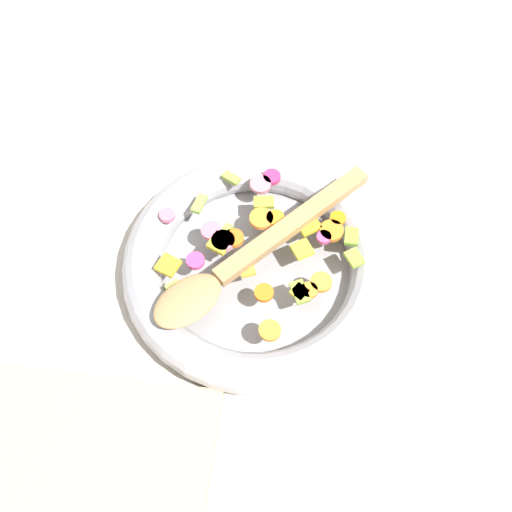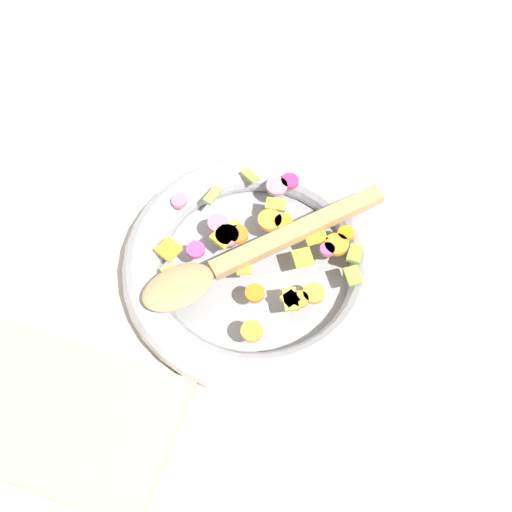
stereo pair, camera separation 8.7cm
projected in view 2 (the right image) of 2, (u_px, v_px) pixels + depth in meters
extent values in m
plane|color=beige|center=(256.00, 275.00, 0.92)|extent=(4.00, 4.00, 0.00)
cylinder|color=gray|center=(256.00, 273.00, 0.91)|extent=(0.29, 0.29, 0.01)
torus|color=#9E9EA5|center=(256.00, 266.00, 0.90)|extent=(0.34, 0.34, 0.05)
cylinder|color=orange|center=(252.00, 331.00, 0.82)|extent=(0.03, 0.03, 0.01)
cylinder|color=orange|center=(284.00, 222.00, 0.90)|extent=(0.03, 0.03, 0.01)
cylinder|color=orange|center=(336.00, 244.00, 0.88)|extent=(0.04, 0.04, 0.01)
cylinder|color=orange|center=(255.00, 293.00, 0.85)|extent=(0.02, 0.02, 0.01)
cylinder|color=orange|center=(267.00, 219.00, 0.90)|extent=(0.03, 0.03, 0.01)
cylinder|color=orange|center=(314.00, 293.00, 0.85)|extent=(0.03, 0.03, 0.01)
cylinder|color=orange|center=(346.00, 234.00, 0.89)|extent=(0.02, 0.02, 0.01)
cylinder|color=orange|center=(238.00, 235.00, 0.89)|extent=(0.03, 0.03, 0.01)
cylinder|color=orange|center=(300.00, 299.00, 0.84)|extent=(0.03, 0.03, 0.01)
cube|color=#97BD3D|center=(290.00, 299.00, 0.84)|extent=(0.03, 0.03, 0.01)
cube|color=#98C549|center=(213.00, 195.00, 0.92)|extent=(0.02, 0.03, 0.01)
cube|color=#A1BD40|center=(250.00, 175.00, 0.93)|extent=(0.03, 0.02, 0.01)
cube|color=#B4C54B|center=(201.00, 286.00, 0.85)|extent=(0.02, 0.02, 0.01)
cube|color=#9EC93B|center=(353.00, 276.00, 0.86)|extent=(0.03, 0.03, 0.01)
cube|color=#91AC34|center=(279.00, 206.00, 0.91)|extent=(0.03, 0.02, 0.01)
cube|color=#8CB239|center=(177.00, 286.00, 0.85)|extent=(0.03, 0.02, 0.01)
cube|color=#80B036|center=(355.00, 254.00, 0.87)|extent=(0.02, 0.02, 0.01)
cube|color=#98BB3F|center=(231.00, 227.00, 0.89)|extent=(0.02, 0.02, 0.01)
cube|color=#A6D64B|center=(171.00, 275.00, 0.86)|extent=(0.03, 0.03, 0.01)
cylinder|color=pink|center=(179.00, 201.00, 0.91)|extent=(0.03, 0.03, 0.01)
cylinder|color=#DE4A86|center=(327.00, 250.00, 0.88)|extent=(0.02, 0.02, 0.01)
cylinder|color=#D22C69|center=(290.00, 181.00, 0.93)|extent=(0.03, 0.03, 0.01)
cylinder|color=pink|center=(277.00, 186.00, 0.92)|extent=(0.04, 0.04, 0.01)
cylinder|color=#DE3F7F|center=(196.00, 250.00, 0.88)|extent=(0.03, 0.03, 0.01)
cylinder|color=#DC6D87|center=(218.00, 223.00, 0.90)|extent=(0.03, 0.03, 0.01)
cylinder|color=#ED7082|center=(227.00, 235.00, 0.89)|extent=(0.04, 0.04, 0.01)
cube|color=gold|center=(223.00, 237.00, 0.89)|extent=(0.03, 0.03, 0.01)
cube|color=yellow|center=(303.00, 258.00, 0.87)|extent=(0.03, 0.03, 0.01)
cube|color=yellow|center=(169.00, 250.00, 0.88)|extent=(0.03, 0.03, 0.01)
cube|color=yellow|center=(290.00, 299.00, 0.84)|extent=(0.02, 0.02, 0.01)
cube|color=yellow|center=(244.00, 267.00, 0.86)|extent=(0.02, 0.02, 0.01)
cube|color=yellow|center=(314.00, 234.00, 0.89)|extent=(0.04, 0.04, 0.01)
cube|color=#A87F51|center=(299.00, 231.00, 0.88)|extent=(0.18, 0.19, 0.01)
ellipsoid|color=#A87F51|center=(178.00, 287.00, 0.84)|extent=(0.10, 0.10, 0.01)
cube|color=tan|center=(48.00, 411.00, 0.82)|extent=(0.30, 0.17, 0.02)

